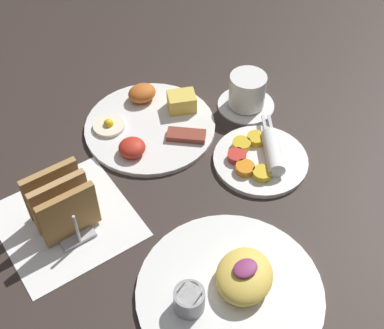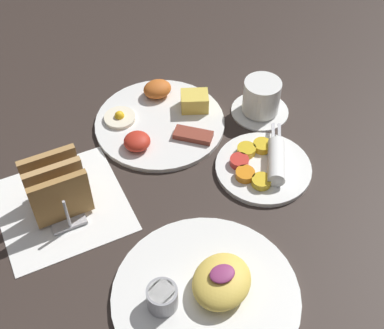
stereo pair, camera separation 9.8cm
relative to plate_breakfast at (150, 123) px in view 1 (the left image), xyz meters
name	(u,v)px [view 1 (the left image)]	position (x,y,z in m)	size (l,w,h in m)	color
ground_plane	(188,201)	(-0.04, -0.20, -0.01)	(3.00, 3.00, 0.00)	#332823
napkin_flat	(67,221)	(-0.24, -0.12, -0.01)	(0.22, 0.22, 0.00)	white
plate_breakfast	(150,123)	(0.00, 0.00, 0.00)	(0.26, 0.26, 0.05)	white
plate_condiments	(261,157)	(0.12, -0.20, 0.00)	(0.18, 0.18, 0.04)	white
plate_foreground	(231,288)	(-0.09, -0.39, 0.00)	(0.30, 0.30, 0.06)	white
toast_rack	(62,204)	(-0.24, -0.12, 0.04)	(0.10, 0.12, 0.10)	#B7B7BC
coffee_cup	(247,93)	(0.20, -0.06, 0.02)	(0.12, 0.12, 0.08)	white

